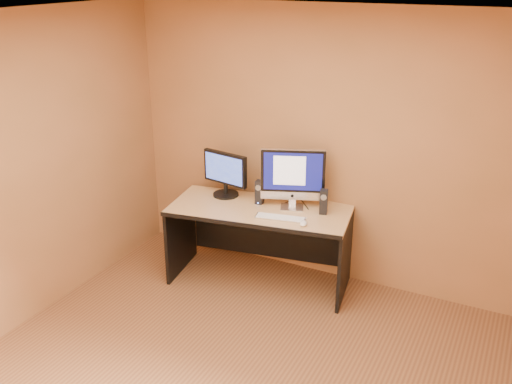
# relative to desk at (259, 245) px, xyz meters

# --- Properties ---
(walls) EXTENTS (4.00, 4.00, 2.60)m
(walls) POSITION_rel_desk_xyz_m (0.48, -1.54, 0.91)
(walls) COLOR #9A643E
(walls) RESTS_ON ground
(ceiling) EXTENTS (4.00, 4.00, 0.00)m
(ceiling) POSITION_rel_desk_xyz_m (0.48, -1.54, 2.21)
(ceiling) COLOR white
(ceiling) RESTS_ON walls
(desk) EXTENTS (1.78, 1.00, 0.78)m
(desk) POSITION_rel_desk_xyz_m (0.00, 0.00, 0.00)
(desk) COLOR tan
(desk) RESTS_ON ground
(imac) EXTENTS (0.64, 0.42, 0.58)m
(imac) POSITION_rel_desk_xyz_m (0.27, 0.15, 0.68)
(imac) COLOR silver
(imac) RESTS_ON desk
(second_monitor) EXTENTS (0.54, 0.33, 0.44)m
(second_monitor) POSITION_rel_desk_xyz_m (-0.44, 0.14, 0.61)
(second_monitor) COLOR black
(second_monitor) RESTS_ON desk
(speaker_left) EXTENTS (0.08, 0.08, 0.23)m
(speaker_left) POSITION_rel_desk_xyz_m (-0.05, 0.11, 0.50)
(speaker_left) COLOR black
(speaker_left) RESTS_ON desk
(speaker_right) EXTENTS (0.09, 0.09, 0.23)m
(speaker_right) POSITION_rel_desk_xyz_m (0.57, 0.16, 0.50)
(speaker_right) COLOR black
(speaker_right) RESTS_ON desk
(keyboard) EXTENTS (0.47, 0.21, 0.02)m
(keyboard) POSITION_rel_desk_xyz_m (0.27, -0.12, 0.40)
(keyboard) COLOR silver
(keyboard) RESTS_ON desk
(mouse) EXTENTS (0.09, 0.12, 0.04)m
(mouse) POSITION_rel_desk_xyz_m (0.51, -0.16, 0.41)
(mouse) COLOR silver
(mouse) RESTS_ON desk
(cable_a) EXTENTS (0.15, 0.18, 0.01)m
(cable_a) POSITION_rel_desk_xyz_m (0.35, 0.27, 0.39)
(cable_a) COLOR black
(cable_a) RESTS_ON desk
(cable_b) EXTENTS (0.05, 0.19, 0.01)m
(cable_b) POSITION_rel_desk_xyz_m (0.19, 0.32, 0.39)
(cable_b) COLOR black
(cable_b) RESTS_ON desk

